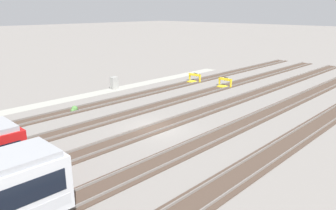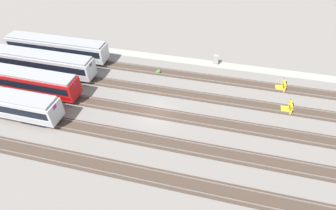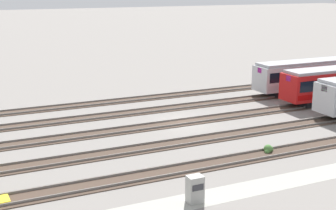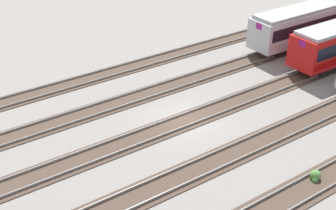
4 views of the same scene
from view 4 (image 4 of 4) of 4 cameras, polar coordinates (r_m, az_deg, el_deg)
The scene contains 8 objects.
ground_plane at distance 32.88m, azimuth 2.20°, elevation -1.96°, with size 400.00×400.00×0.00m, color gray.
rail_track_nearest at distance 27.21m, azimuth 14.90°, elevation -10.74°, with size 90.00×2.23×0.21m.
rail_track_near_inner at distance 29.77m, azimuth 7.90°, elevation -5.94°, with size 90.00×2.23×0.21m.
rail_track_middle at distance 32.86m, azimuth 2.20°, elevation -1.90°, with size 90.00×2.24×0.21m.
rail_track_far_inner at distance 36.35m, azimuth -2.43°, elevation 1.43°, with size 90.00×2.23×0.21m.
rail_track_farthest at distance 40.13m, azimuth -6.24°, elevation 4.14°, with size 90.00×2.23×0.21m.
subway_car_front_row_rightmost at distance 48.81m, azimuth 18.60°, elevation 10.02°, with size 18.02×2.97×3.70m.
weed_clump at distance 28.76m, azimuth 17.54°, elevation -8.19°, with size 0.92×0.70×0.64m.
Camera 4 is at (-17.04, -22.19, 17.27)m, focal length 50.00 mm.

